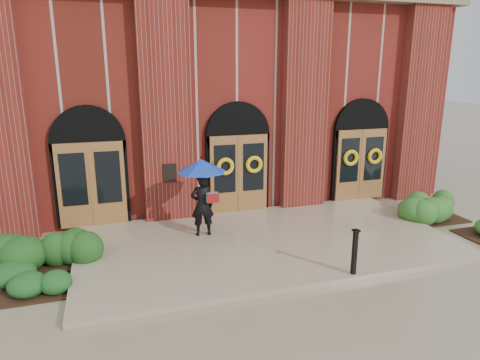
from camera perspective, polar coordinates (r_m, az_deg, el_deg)
name	(u,v)px	position (r m, az deg, el deg)	size (l,w,h in m)	color
ground	(268,246)	(11.79, 3.78, -8.82)	(90.00, 90.00, 0.00)	gray
landing	(266,242)	(11.89, 3.53, -8.21)	(10.00, 5.30, 0.15)	gray
church_building	(198,96)	(19.30, -5.59, 11.06)	(16.20, 12.53, 7.00)	maroon
man_with_umbrella	(202,183)	(11.71, -5.10, -0.35)	(1.41, 1.41, 2.17)	black
metal_post	(355,251)	(10.08, 15.04, -9.12)	(0.15, 0.15, 1.07)	black
hedge_wall_left	(63,249)	(11.48, -22.49, -8.49)	(3.09, 1.23, 0.79)	#1B4517
hedge_wall_right	(417,210)	(14.63, 22.48, -3.66)	(2.91, 1.16, 0.75)	#2C5F21
hedge_front_left	(36,280)	(10.53, -25.52, -11.90)	(1.34, 1.14, 0.47)	#19481A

